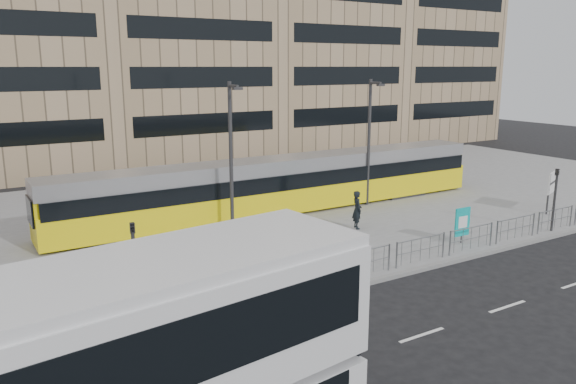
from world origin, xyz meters
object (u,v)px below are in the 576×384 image
pedestrian (357,210)px  traffic_light_west (134,257)px  lamp_post_east (370,137)px  station_sign (553,184)px  lamp_post_west (231,151)px  tram (284,184)px  traffic_light_east (555,192)px  ad_panel (462,222)px

pedestrian → traffic_light_west: (-12.27, -4.16, 1.02)m
traffic_light_west → lamp_post_east: bearing=34.6°
station_sign → traffic_light_west: 23.66m
station_sign → lamp_post_east: (-7.77, 6.44, 2.41)m
lamp_post_west → pedestrian: bearing=-24.8°
tram → pedestrian: (1.34, -4.77, -0.57)m
traffic_light_west → traffic_light_east: same height
station_sign → ad_panel: (-8.72, -1.44, -0.59)m
lamp_post_west → lamp_post_east: size_ratio=1.00×
pedestrian → lamp_post_east: lamp_post_east is taller
station_sign → ad_panel: 8.86m
pedestrian → lamp_post_west: bearing=84.0°
station_sign → traffic_light_east: (-3.46, -2.42, 0.42)m
traffic_light_east → lamp_post_west: size_ratio=0.43×
tram → lamp_post_west: lamp_post_west is taller
tram → lamp_post_east: lamp_post_east is taller
pedestrian → traffic_light_west: 13.00m
ad_panel → lamp_post_west: lamp_post_west is taller
tram → traffic_light_east: traffic_light_east is taller
pedestrian → traffic_light_west: size_ratio=0.61×
lamp_post_east → station_sign: bearing=-39.7°
traffic_light_east → lamp_post_east: lamp_post_east is taller
ad_panel → lamp_post_east: size_ratio=0.23×
ad_panel → pedestrian: bearing=122.8°
tram → pedestrian: bearing=-74.4°
station_sign → pedestrian: bearing=143.5°
pedestrian → traffic_light_west: bearing=127.5°
station_sign → ad_panel: size_ratio=1.36×
lamp_post_west → station_sign: bearing=-17.9°
pedestrian → ad_panel: bearing=-130.0°
pedestrian → lamp_post_west: size_ratio=0.26×
traffic_light_west → traffic_light_east: (20.17, -1.16, 0.00)m
traffic_light_west → lamp_post_west: (6.71, 6.73, 2.00)m
tram → traffic_light_east: size_ratio=8.29×
ad_panel → pedestrian: size_ratio=0.87×
tram → station_sign: tram is taller
tram → station_sign: 14.83m
traffic_light_west → traffic_light_east: 20.20m
tram → traffic_light_west: bearing=-140.9°
ad_panel → lamp_post_east: 8.48m
ad_panel → lamp_post_east: lamp_post_east is taller
lamp_post_west → tram: bearing=27.5°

